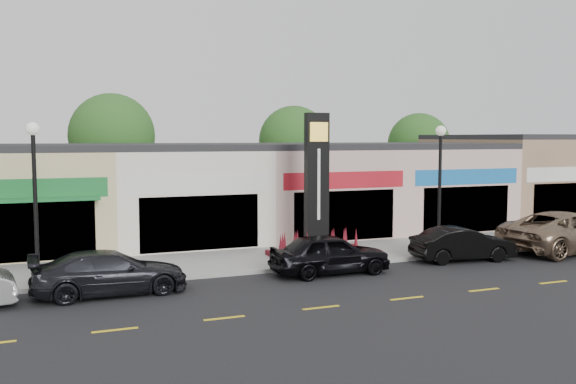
{
  "coord_description": "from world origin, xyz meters",
  "views": [
    {
      "loc": [
        -7.36,
        -19.4,
        5.1
      ],
      "look_at": [
        1.62,
        4.0,
        2.87
      ],
      "focal_mm": 38.0,
      "sensor_mm": 36.0,
      "label": 1
    }
  ],
  "objects_px": {
    "car_dark_sedan": "(110,273)",
    "car_gold_suv": "(569,232)",
    "car_black_sedan": "(330,254)",
    "pylon_sign": "(317,204)",
    "car_black_conv": "(463,244)",
    "lamp_east_near": "(440,176)",
    "lamp_west_near": "(35,187)"
  },
  "relations": [
    {
      "from": "car_dark_sedan",
      "to": "car_gold_suv",
      "type": "bearing_deg",
      "value": -90.99
    },
    {
      "from": "car_black_sedan",
      "to": "pylon_sign",
      "type": "bearing_deg",
      "value": -14.77
    },
    {
      "from": "car_dark_sedan",
      "to": "car_black_conv",
      "type": "distance_m",
      "value": 14.17
    },
    {
      "from": "lamp_east_near",
      "to": "car_gold_suv",
      "type": "height_order",
      "value": "lamp_east_near"
    },
    {
      "from": "car_dark_sedan",
      "to": "car_black_sedan",
      "type": "bearing_deg",
      "value": -91.16
    },
    {
      "from": "lamp_west_near",
      "to": "car_black_conv",
      "type": "distance_m",
      "value": 16.65
    },
    {
      "from": "car_dark_sedan",
      "to": "car_black_conv",
      "type": "height_order",
      "value": "car_dark_sedan"
    },
    {
      "from": "car_black_conv",
      "to": "lamp_east_near",
      "type": "bearing_deg",
      "value": 24.53
    },
    {
      "from": "car_gold_suv",
      "to": "car_black_conv",
      "type": "bearing_deg",
      "value": 84.42
    },
    {
      "from": "car_dark_sedan",
      "to": "car_black_conv",
      "type": "bearing_deg",
      "value": -90.51
    },
    {
      "from": "lamp_east_near",
      "to": "car_black_conv",
      "type": "xyz_separation_m",
      "value": [
        0.38,
        -1.18,
        -2.77
      ]
    },
    {
      "from": "car_dark_sedan",
      "to": "lamp_east_near",
      "type": "bearing_deg",
      "value": -85.6
    },
    {
      "from": "lamp_west_near",
      "to": "car_black_sedan",
      "type": "relative_size",
      "value": 1.21
    },
    {
      "from": "lamp_west_near",
      "to": "pylon_sign",
      "type": "relative_size",
      "value": 0.91
    },
    {
      "from": "pylon_sign",
      "to": "car_gold_suv",
      "type": "height_order",
      "value": "pylon_sign"
    },
    {
      "from": "lamp_east_near",
      "to": "pylon_sign",
      "type": "relative_size",
      "value": 0.91
    },
    {
      "from": "pylon_sign",
      "to": "car_gold_suv",
      "type": "relative_size",
      "value": 0.92
    },
    {
      "from": "car_black_conv",
      "to": "car_gold_suv",
      "type": "bearing_deg",
      "value": -83.41
    },
    {
      "from": "pylon_sign",
      "to": "car_black_sedan",
      "type": "distance_m",
      "value": 3.57
    },
    {
      "from": "pylon_sign",
      "to": "car_gold_suv",
      "type": "bearing_deg",
      "value": -14.56
    },
    {
      "from": "car_black_sedan",
      "to": "car_black_conv",
      "type": "distance_m",
      "value": 6.2
    },
    {
      "from": "car_black_conv",
      "to": "lamp_west_near",
      "type": "bearing_deg",
      "value": 92.53
    },
    {
      "from": "pylon_sign",
      "to": "car_black_sedan",
      "type": "height_order",
      "value": "pylon_sign"
    },
    {
      "from": "lamp_west_near",
      "to": "car_gold_suv",
      "type": "bearing_deg",
      "value": -3.06
    },
    {
      "from": "lamp_west_near",
      "to": "lamp_east_near",
      "type": "height_order",
      "value": "same"
    },
    {
      "from": "lamp_west_near",
      "to": "lamp_east_near",
      "type": "relative_size",
      "value": 1.0
    },
    {
      "from": "lamp_east_near",
      "to": "car_black_sedan",
      "type": "xyz_separation_m",
      "value": [
        -5.82,
        -1.44,
        -2.7
      ]
    },
    {
      "from": "car_dark_sedan",
      "to": "car_black_conv",
      "type": "xyz_separation_m",
      "value": [
        14.16,
        0.4,
        -0.02
      ]
    },
    {
      "from": "lamp_east_near",
      "to": "car_dark_sedan",
      "type": "distance_m",
      "value": 14.15
    },
    {
      "from": "car_black_conv",
      "to": "car_black_sedan",
      "type": "bearing_deg",
      "value": 99.09
    },
    {
      "from": "lamp_east_near",
      "to": "car_black_conv",
      "type": "height_order",
      "value": "lamp_east_near"
    },
    {
      "from": "lamp_east_near",
      "to": "car_gold_suv",
      "type": "bearing_deg",
      "value": -10.99
    }
  ]
}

